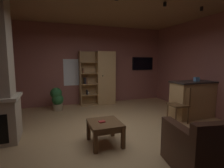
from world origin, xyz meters
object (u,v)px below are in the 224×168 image
object	(u,v)px
bookshelf_cabinet	(103,78)
tissue_box	(197,79)
leather_couch	(224,149)
potted_floor_plant	(57,98)
table_book_0	(102,122)
kitchen_bar_counter	(196,99)
dining_chair	(181,102)
coffee_table	(105,126)
wall_mounted_tv	(143,64)

from	to	relation	value
bookshelf_cabinet	tissue_box	size ratio (longest dim) A/B	16.09
leather_couch	potted_floor_plant	bearing A→B (deg)	118.26
leather_couch	potted_floor_plant	distance (m)	4.61
table_book_0	potted_floor_plant	distance (m)	2.81
bookshelf_cabinet	leather_couch	xyz separation A→B (m)	(0.52, -4.43, -0.65)
kitchen_bar_counter	leather_couch	size ratio (longest dim) A/B	0.89
dining_chair	potted_floor_plant	world-z (taller)	dining_chair
bookshelf_cabinet	coffee_table	world-z (taller)	bookshelf_cabinet
tissue_box	coffee_table	size ratio (longest dim) A/B	0.18
tissue_box	wall_mounted_tv	distance (m)	2.62
coffee_table	wall_mounted_tv	distance (m)	4.39
bookshelf_cabinet	leather_couch	world-z (taller)	bookshelf_cabinet
leather_couch	table_book_0	bearing A→B (deg)	137.72
coffee_table	dining_chair	bearing A→B (deg)	12.72
kitchen_bar_counter	wall_mounted_tv	distance (m)	2.77
tissue_box	kitchen_bar_counter	bearing A→B (deg)	-7.09
tissue_box	potted_floor_plant	xyz separation A→B (m)	(-3.69, 2.00, -0.69)
leather_couch	wall_mounted_tv	world-z (taller)	wall_mounted_tv
tissue_box	dining_chair	size ratio (longest dim) A/B	0.13
tissue_box	dining_chair	world-z (taller)	tissue_box
bookshelf_cabinet	coffee_table	bearing A→B (deg)	-106.20
coffee_table	wall_mounted_tv	xyz separation A→B (m)	(2.66, 3.31, 1.14)
table_book_0	coffee_table	bearing A→B (deg)	-5.58
table_book_0	dining_chair	xyz separation A→B (m)	(2.27, 0.49, 0.08)
tissue_box	wall_mounted_tv	world-z (taller)	wall_mounted_tv
dining_chair	kitchen_bar_counter	bearing A→B (deg)	17.07
bookshelf_cabinet	potted_floor_plant	xyz separation A→B (m)	(-1.67, -0.37, -0.56)
coffee_table	wall_mounted_tv	world-z (taller)	wall_mounted_tv
coffee_table	kitchen_bar_counter	bearing A→B (deg)	13.83
table_book_0	leather_couch	bearing A→B (deg)	-42.28
tissue_box	table_book_0	distance (m)	3.13
potted_floor_plant	bookshelf_cabinet	bearing A→B (deg)	12.48
kitchen_bar_counter	leather_couch	xyz separation A→B (m)	(-1.54, -2.06, -0.21)
bookshelf_cabinet	tissue_box	bearing A→B (deg)	-49.44
tissue_box	leather_couch	distance (m)	2.67
kitchen_bar_counter	coffee_table	world-z (taller)	kitchen_bar_counter
kitchen_bar_counter	tissue_box	world-z (taller)	tissue_box
tissue_box	coffee_table	world-z (taller)	tissue_box
table_book_0	potted_floor_plant	world-z (taller)	potted_floor_plant
tissue_box	leather_couch	xyz separation A→B (m)	(-1.51, -2.06, -0.77)
coffee_table	wall_mounted_tv	size ratio (longest dim) A/B	0.71
kitchen_bar_counter	potted_floor_plant	distance (m)	4.22
bookshelf_cabinet	wall_mounted_tv	distance (m)	1.85
coffee_table	table_book_0	distance (m)	0.11
wall_mounted_tv	kitchen_bar_counter	bearing A→B (deg)	-83.51
table_book_0	bookshelf_cabinet	bearing A→B (deg)	72.81
bookshelf_cabinet	table_book_0	bearing A→B (deg)	-107.19
coffee_table	potted_floor_plant	xyz separation A→B (m)	(-0.77, 2.73, 0.05)
tissue_box	coffee_table	distance (m)	3.10
kitchen_bar_counter	dining_chair	distance (m)	0.77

